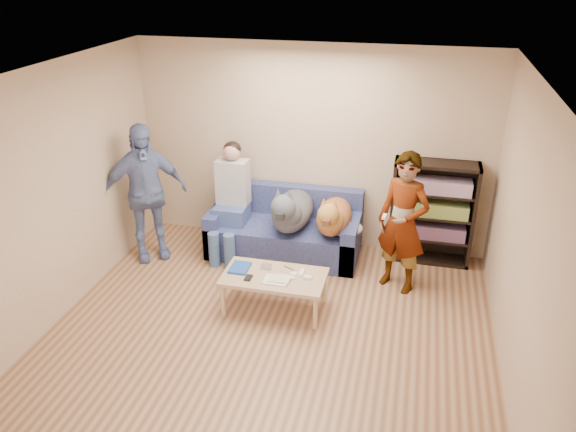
% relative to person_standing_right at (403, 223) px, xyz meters
% --- Properties ---
extents(ground, '(5.00, 5.00, 0.00)m').
position_rel_person_standing_right_xyz_m(ground, '(-1.22, -1.59, -0.82)').
color(ground, brown).
rests_on(ground, ground).
extents(ceiling, '(5.00, 5.00, 0.00)m').
position_rel_person_standing_right_xyz_m(ceiling, '(-1.22, -1.59, 1.78)').
color(ceiling, white).
rests_on(ceiling, ground).
extents(wall_back, '(4.50, 0.00, 4.50)m').
position_rel_person_standing_right_xyz_m(wall_back, '(-1.22, 0.91, 0.48)').
color(wall_back, tan).
rests_on(wall_back, ground).
extents(wall_left, '(0.00, 5.00, 5.00)m').
position_rel_person_standing_right_xyz_m(wall_left, '(-3.47, -1.59, 0.48)').
color(wall_left, tan).
rests_on(wall_left, ground).
extents(wall_right, '(0.00, 5.00, 5.00)m').
position_rel_person_standing_right_xyz_m(wall_right, '(1.03, -1.59, 0.48)').
color(wall_right, tan).
rests_on(wall_right, ground).
extents(blanket, '(0.45, 0.38, 0.16)m').
position_rel_person_standing_right_xyz_m(blanket, '(-0.69, 0.36, -0.31)').
color(blanket, silver).
rests_on(blanket, sofa).
extents(person_standing_right, '(0.71, 0.61, 1.63)m').
position_rel_person_standing_right_xyz_m(person_standing_right, '(0.00, 0.00, 0.00)').
color(person_standing_right, gray).
rests_on(person_standing_right, ground).
extents(person_standing_left, '(1.08, 0.95, 1.75)m').
position_rel_person_standing_right_xyz_m(person_standing_left, '(-3.12, 0.01, 0.06)').
color(person_standing_left, '#798AC2').
rests_on(person_standing_left, ground).
extents(held_controller, '(0.05, 0.11, 0.03)m').
position_rel_person_standing_right_xyz_m(held_controller, '(-0.20, -0.20, 0.15)').
color(held_controller, white).
rests_on(held_controller, person_standing_right).
extents(notebook_blue, '(0.20, 0.26, 0.03)m').
position_rel_person_standing_right_xyz_m(notebook_blue, '(-1.68, -0.73, -0.38)').
color(notebook_blue, '#1C439A').
rests_on(notebook_blue, coffee_table).
extents(papers, '(0.26, 0.20, 0.02)m').
position_rel_person_standing_right_xyz_m(papers, '(-1.23, -0.88, -0.39)').
color(papers, silver).
rests_on(papers, coffee_table).
extents(magazine, '(0.22, 0.17, 0.01)m').
position_rel_person_standing_right_xyz_m(magazine, '(-1.20, -0.86, -0.38)').
color(magazine, beige).
rests_on(magazine, coffee_table).
extents(camera_silver, '(0.11, 0.06, 0.05)m').
position_rel_person_standing_right_xyz_m(camera_silver, '(-1.40, -0.66, -0.37)').
color(camera_silver, '#AEADB2').
rests_on(camera_silver, coffee_table).
extents(controller_a, '(0.04, 0.13, 0.03)m').
position_rel_person_standing_right_xyz_m(controller_a, '(-1.00, -0.68, -0.38)').
color(controller_a, white).
rests_on(controller_a, coffee_table).
extents(controller_b, '(0.09, 0.06, 0.03)m').
position_rel_person_standing_right_xyz_m(controller_b, '(-0.92, -0.76, -0.38)').
color(controller_b, silver).
rests_on(controller_b, coffee_table).
extents(headphone_cup_a, '(0.07, 0.07, 0.02)m').
position_rel_person_standing_right_xyz_m(headphone_cup_a, '(-1.08, -0.80, -0.39)').
color(headphone_cup_a, silver).
rests_on(headphone_cup_a, coffee_table).
extents(headphone_cup_b, '(0.07, 0.07, 0.02)m').
position_rel_person_standing_right_xyz_m(headphone_cup_b, '(-1.08, -0.72, -0.39)').
color(headphone_cup_b, silver).
rests_on(headphone_cup_b, coffee_table).
extents(pen_orange, '(0.13, 0.06, 0.01)m').
position_rel_person_standing_right_xyz_m(pen_orange, '(-1.30, -0.94, -0.39)').
color(pen_orange, orange).
rests_on(pen_orange, coffee_table).
extents(pen_black, '(0.13, 0.08, 0.01)m').
position_rel_person_standing_right_xyz_m(pen_black, '(-1.16, -0.60, -0.39)').
color(pen_black, black).
rests_on(pen_black, coffee_table).
extents(wallet, '(0.07, 0.12, 0.02)m').
position_rel_person_standing_right_xyz_m(wallet, '(-1.53, -0.90, -0.39)').
color(wallet, black).
rests_on(wallet, coffee_table).
extents(sofa, '(1.90, 0.85, 0.82)m').
position_rel_person_standing_right_xyz_m(sofa, '(-1.47, 0.51, -0.54)').
color(sofa, '#515B93').
rests_on(sofa, ground).
extents(person_seated, '(0.40, 0.73, 1.47)m').
position_rel_person_standing_right_xyz_m(person_seated, '(-2.14, 0.38, -0.04)').
color(person_seated, '#445996').
rests_on(person_seated, sofa).
extents(dog_gray, '(0.48, 1.28, 0.70)m').
position_rel_person_standing_right_xyz_m(dog_gray, '(-1.36, 0.34, -0.14)').
color(dog_gray, '#45474F').
rests_on(dog_gray, sofa).
extents(dog_tan, '(0.42, 1.17, 0.61)m').
position_rel_person_standing_right_xyz_m(dog_tan, '(-0.84, 0.36, -0.18)').
color(dog_tan, '#AE6635').
rests_on(dog_tan, sofa).
extents(coffee_table, '(1.10, 0.60, 0.42)m').
position_rel_person_standing_right_xyz_m(coffee_table, '(-1.28, -0.78, -0.44)').
color(coffee_table, tan).
rests_on(coffee_table, ground).
extents(bookshelf, '(1.00, 0.34, 1.30)m').
position_rel_person_standing_right_xyz_m(bookshelf, '(0.33, 0.74, -0.14)').
color(bookshelf, black).
rests_on(bookshelf, ground).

